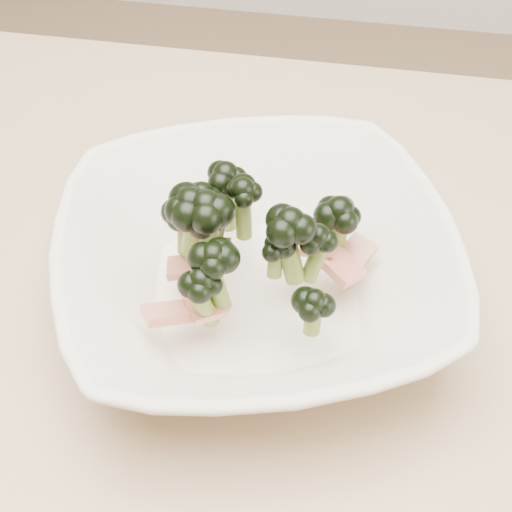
{
  "coord_description": "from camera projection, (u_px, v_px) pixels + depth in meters",
  "views": [
    {
      "loc": [
        0.17,
        -0.38,
        1.2
      ],
      "look_at": [
        0.1,
        0.01,
        0.8
      ],
      "focal_mm": 50.0,
      "sensor_mm": 36.0,
      "label": 1
    }
  ],
  "objects": [
    {
      "name": "broccoli_dish",
      "position": [
        255.0,
        263.0,
        0.57
      ],
      "size": [
        0.4,
        0.4,
        0.12
      ],
      "color": "beige",
      "rests_on": "dining_table"
    },
    {
      "name": "dining_table",
      "position": [
        154.0,
        360.0,
        0.67
      ],
      "size": [
        1.2,
        0.8,
        0.75
      ],
      "color": "tan",
      "rests_on": "ground"
    }
  ]
}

